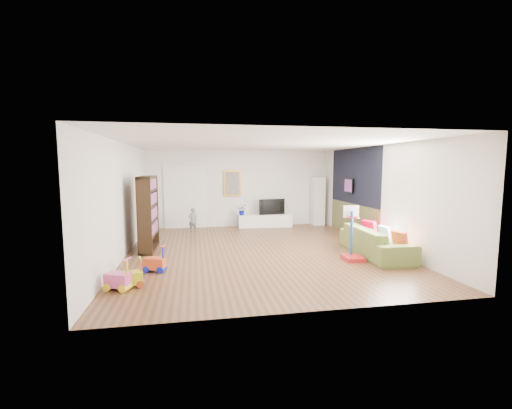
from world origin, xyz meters
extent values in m
cube|color=brown|center=(0.00, 0.00, 0.00)|extent=(6.50, 7.50, 0.00)
cube|color=white|center=(0.00, 0.00, 2.70)|extent=(6.50, 7.50, 0.00)
cube|color=silver|center=(0.00, 3.75, 1.35)|extent=(6.50, 0.00, 2.70)
cube|color=white|center=(0.00, -3.75, 1.35)|extent=(6.50, 0.00, 2.70)
cube|color=white|center=(-3.25, 0.00, 1.35)|extent=(0.00, 7.50, 2.70)
cube|color=white|center=(3.25, 0.00, 1.35)|extent=(0.00, 7.50, 2.70)
cube|color=black|center=(3.23, 1.40, 1.85)|extent=(0.01, 3.20, 1.70)
cube|color=brown|center=(3.23, 1.40, 0.50)|extent=(0.01, 3.20, 1.00)
cube|color=white|center=(-1.90, 3.71, 1.05)|extent=(1.45, 0.06, 2.10)
cube|color=gold|center=(-0.25, 3.71, 1.55)|extent=(0.62, 0.06, 0.92)
cube|color=#7F3F8C|center=(3.17, 1.60, 1.55)|extent=(0.04, 0.56, 0.46)
cube|color=white|center=(0.88, 3.42, 0.22)|extent=(1.91, 0.55, 0.44)
cube|color=white|center=(2.88, 3.49, 0.88)|extent=(0.41, 0.41, 1.76)
cube|color=black|center=(-2.76, 0.63, 0.95)|extent=(0.38, 1.31, 1.90)
imported|color=olive|center=(2.70, -0.91, 0.34)|extent=(0.99, 2.34, 0.67)
cube|color=red|center=(1.98, -1.24, 0.63)|extent=(0.46, 0.55, 1.25)
cube|color=yellow|center=(-2.74, -2.19, 0.26)|extent=(0.44, 0.33, 0.52)
cube|color=#CB4924|center=(-2.42, -1.32, 0.27)|extent=(0.46, 0.36, 0.55)
cube|color=#D74A8D|center=(-2.93, -2.29, 0.28)|extent=(0.49, 0.41, 0.57)
imported|color=slate|center=(-1.66, 2.87, 0.40)|extent=(0.34, 0.29, 0.80)
imported|color=black|center=(1.11, 3.48, 0.72)|extent=(0.98, 0.29, 0.56)
imported|color=navy|center=(0.05, 3.39, 0.63)|extent=(0.39, 0.35, 0.37)
cube|color=#AA3E1C|center=(2.89, -1.61, 0.53)|extent=(0.18, 0.38, 0.37)
cube|color=white|center=(2.94, -0.93, 0.53)|extent=(0.13, 0.37, 0.37)
cube|color=red|center=(2.91, -0.23, 0.53)|extent=(0.23, 0.43, 0.42)
camera|label=1|loc=(-1.60, -8.39, 2.14)|focal=24.00mm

